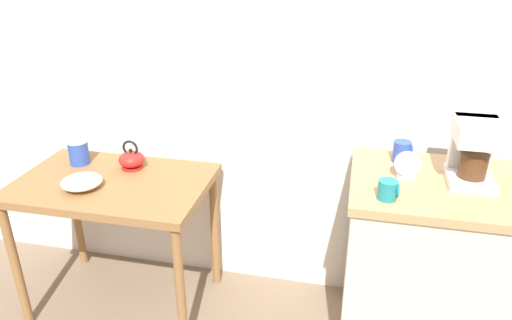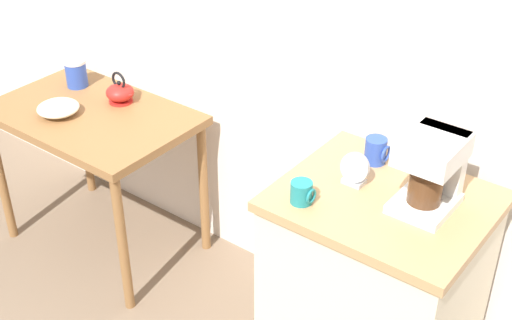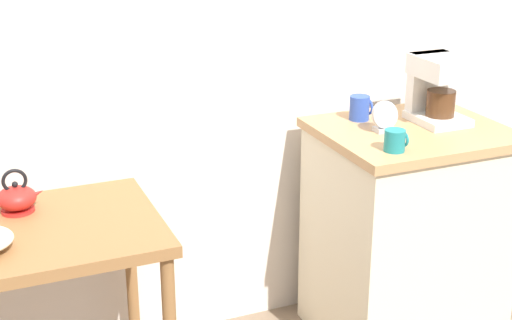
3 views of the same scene
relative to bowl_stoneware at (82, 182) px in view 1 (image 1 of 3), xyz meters
name	(u,v)px [view 1 (image 1 of 3)]	position (x,y,z in m)	size (l,w,h in m)	color
back_wall	(288,34)	(0.88, 0.52, 0.63)	(4.40, 0.10, 2.80)	silver
wooden_table	(114,197)	(0.10, 0.10, -0.12)	(0.93, 0.61, 0.74)	olive
kitchen_counter	(421,270)	(1.57, 0.10, -0.32)	(0.69, 0.60, 0.90)	beige
bowl_stoneware	(82,182)	(0.00, 0.00, 0.00)	(0.19, 0.19, 0.06)	beige
teakettle	(132,159)	(0.13, 0.25, 0.02)	(0.16, 0.13, 0.15)	red
canister_enamel	(79,151)	(-0.16, 0.25, 0.03)	(0.10, 0.10, 0.13)	#2D4CAD
coffee_maker	(474,148)	(1.70, 0.15, 0.27)	(0.18, 0.22, 0.26)	white
mug_dark_teal	(388,190)	(1.37, -0.09, 0.16)	(0.08, 0.07, 0.08)	teal
mug_blue	(402,152)	(1.44, 0.27, 0.17)	(0.08, 0.08, 0.10)	#2D4CAD
table_clock	(407,167)	(1.45, 0.11, 0.18)	(0.10, 0.05, 0.12)	#B2B5BA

